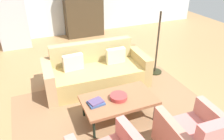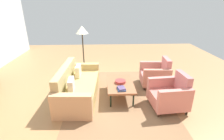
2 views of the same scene
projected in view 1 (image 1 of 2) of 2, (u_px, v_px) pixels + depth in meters
ground_plane at (119, 88)px, 4.56m from camera, size 11.44×11.44×0.00m
area_rug at (117, 116)px, 3.81m from camera, size 3.40×2.60×0.01m
couch at (96, 72)px, 4.59m from camera, size 2.14×0.99×0.86m
coffee_table at (119, 100)px, 3.60m from camera, size 1.20×0.70×0.40m
fruit_bowl at (119, 97)px, 3.56m from camera, size 0.28×0.28×0.07m
book_stack at (96, 102)px, 3.44m from camera, size 0.26×0.22×0.06m
cabinet at (83, 8)px, 6.99m from camera, size 1.20×0.51×1.80m
refrigerator at (11, 15)px, 6.17m from camera, size 0.80×0.73×1.85m
floor_lamp at (161, 10)px, 4.47m from camera, size 0.40×0.40×1.72m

